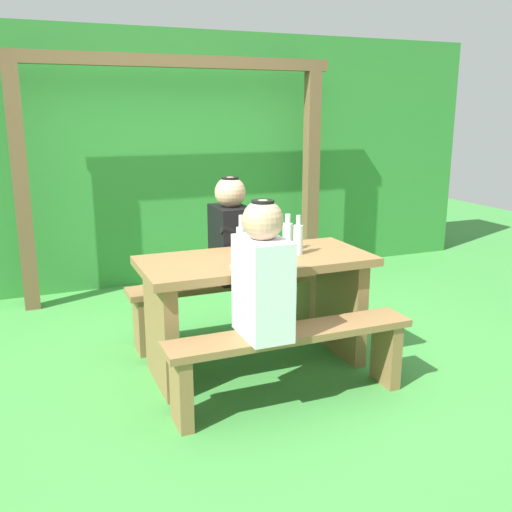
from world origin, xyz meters
name	(u,v)px	position (x,y,z in m)	size (l,w,h in m)	color
ground_plane	(256,366)	(0.00, 0.00, 0.00)	(12.00, 12.00, 0.00)	#3E8C3C
hedge_backdrop	(162,158)	(0.00, 2.37, 1.14)	(6.40, 0.64, 2.27)	#318333
pergola_post_left	(22,192)	(-1.27, 1.73, 0.96)	(0.12, 0.12, 1.92)	brown
pergola_post_right	(311,178)	(1.27, 1.73, 0.96)	(0.12, 0.12, 1.92)	brown
pergola_crossbeam	(176,61)	(0.00, 1.73, 1.97)	(2.79, 0.10, 0.10)	brown
picnic_table	(256,293)	(0.00, 0.00, 0.49)	(1.40, 0.64, 0.72)	olive
bench_near	(291,351)	(0.00, -0.51, 0.31)	(1.40, 0.24, 0.43)	olive
bench_far	(229,297)	(0.00, 0.51, 0.31)	(1.40, 0.24, 0.43)	olive
person_white_shirt	(262,274)	(-0.17, -0.50, 0.76)	(0.25, 0.35, 0.72)	silver
person_black_coat	(231,234)	(0.02, 0.50, 0.76)	(0.25, 0.35, 0.72)	black
drinking_glass	(274,247)	(0.14, 0.05, 0.76)	(0.07, 0.07, 0.08)	silver
bottle_left	(241,240)	(-0.07, 0.07, 0.81)	(0.06, 0.06, 0.25)	silver
bottle_right	(298,238)	(0.27, -0.03, 0.81)	(0.06, 0.06, 0.24)	silver
bottle_center	(288,236)	(0.24, 0.07, 0.81)	(0.06, 0.06, 0.24)	silver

